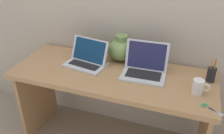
{
  "coord_description": "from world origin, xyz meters",
  "views": [
    {
      "loc": [
        0.54,
        -1.52,
        1.71
      ],
      "look_at": [
        0.0,
        0.0,
        0.8
      ],
      "focal_mm": 38.77,
      "sensor_mm": 36.0,
      "label": 1
    }
  ],
  "objects_px": {
    "coffee_mug": "(198,87)",
    "scissors": "(208,107)",
    "laptop_right": "(145,66)",
    "pen_cup": "(211,74)",
    "green_vase": "(122,49)",
    "laptop_left": "(87,58)"
  },
  "relations": [
    {
      "from": "coffee_mug",
      "to": "laptop_right",
      "type": "bearing_deg",
      "value": 159.78
    },
    {
      "from": "coffee_mug",
      "to": "scissors",
      "type": "distance_m",
      "value": 0.16
    },
    {
      "from": "coffee_mug",
      "to": "scissors",
      "type": "xyz_separation_m",
      "value": [
        0.07,
        -0.14,
        -0.05
      ]
    },
    {
      "from": "laptop_right",
      "to": "pen_cup",
      "type": "xyz_separation_m",
      "value": [
        0.48,
        0.05,
        -0.0
      ]
    },
    {
      "from": "coffee_mug",
      "to": "laptop_left",
      "type": "bearing_deg",
      "value": 171.3
    },
    {
      "from": "laptop_right",
      "to": "coffee_mug",
      "type": "bearing_deg",
      "value": -20.22
    },
    {
      "from": "green_vase",
      "to": "scissors",
      "type": "relative_size",
      "value": 1.72
    },
    {
      "from": "laptop_right",
      "to": "green_vase",
      "type": "distance_m",
      "value": 0.29
    },
    {
      "from": "pen_cup",
      "to": "coffee_mug",
      "type": "bearing_deg",
      "value": -112.94
    },
    {
      "from": "pen_cup",
      "to": "green_vase",
      "type": "bearing_deg",
      "value": 170.87
    },
    {
      "from": "laptop_left",
      "to": "coffee_mug",
      "type": "bearing_deg",
      "value": -8.7
    },
    {
      "from": "laptop_right",
      "to": "pen_cup",
      "type": "height_order",
      "value": "laptop_right"
    },
    {
      "from": "green_vase",
      "to": "scissors",
      "type": "bearing_deg",
      "value": -32.23
    },
    {
      "from": "pen_cup",
      "to": "scissors",
      "type": "distance_m",
      "value": 0.33
    },
    {
      "from": "laptop_left",
      "to": "green_vase",
      "type": "distance_m",
      "value": 0.3
    },
    {
      "from": "laptop_right",
      "to": "pen_cup",
      "type": "relative_size",
      "value": 1.84
    },
    {
      "from": "laptop_left",
      "to": "scissors",
      "type": "distance_m",
      "value": 0.98
    },
    {
      "from": "green_vase",
      "to": "coffee_mug",
      "type": "relative_size",
      "value": 2.01
    },
    {
      "from": "coffee_mug",
      "to": "scissors",
      "type": "relative_size",
      "value": 0.86
    },
    {
      "from": "green_vase",
      "to": "scissors",
      "type": "height_order",
      "value": "green_vase"
    },
    {
      "from": "laptop_left",
      "to": "scissors",
      "type": "bearing_deg",
      "value": -15.96
    },
    {
      "from": "laptop_right",
      "to": "coffee_mug",
      "type": "xyz_separation_m",
      "value": [
        0.39,
        -0.15,
        -0.01
      ]
    }
  ]
}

